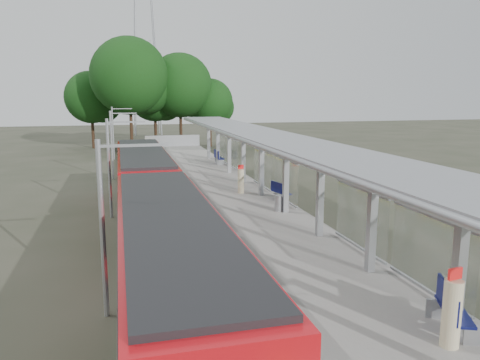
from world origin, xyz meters
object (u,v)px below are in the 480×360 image
at_px(info_pillar_near, 452,313).
at_px(bench_mid, 280,191).
at_px(info_pillar_far, 241,181).
at_px(litter_bin, 279,203).
at_px(bench_near, 451,307).
at_px(train, 152,208).
at_px(bench_far, 218,157).

bearing_deg(info_pillar_near, bench_mid, 76.87).
xyz_separation_m(info_pillar_far, litter_bin, (0.71, -4.63, -0.32)).
relative_size(info_pillar_near, info_pillar_far, 1.13).
bearing_deg(bench_near, info_pillar_near, -104.78).
relative_size(train, bench_mid, 18.48).
distance_m(train, bench_mid, 8.35).
bearing_deg(bench_far, train, -110.84).
distance_m(bench_far, info_pillar_far, 11.69).
bearing_deg(train, info_pillar_near, -61.38).
height_order(bench_far, info_pillar_near, info_pillar_near).
height_order(bench_far, litter_bin, bench_far).
distance_m(train, bench_near, 12.05).
bearing_deg(bench_mid, info_pillar_far, 109.99).
xyz_separation_m(bench_far, info_pillar_far, (-1.08, -11.64, 0.12)).
relative_size(info_pillar_far, litter_bin, 2.08).
xyz_separation_m(bench_mid, info_pillar_near, (-1.22, -15.13, 0.30)).
height_order(train, litter_bin, train).
distance_m(info_pillar_near, info_pillar_far, 17.47).
xyz_separation_m(train, bench_near, (6.35, -10.23, -0.43)).
bearing_deg(train, litter_bin, 18.06).
bearing_deg(litter_bin, bench_mid, 69.00).
distance_m(bench_mid, bench_far, 13.99).
bearing_deg(info_pillar_far, bench_near, -98.81).
xyz_separation_m(train, bench_far, (6.61, 18.31, -0.45)).
height_order(bench_near, info_pillar_near, info_pillar_near).
relative_size(train, bench_near, 15.47).
xyz_separation_m(train, litter_bin, (6.23, 2.03, -0.65)).
xyz_separation_m(bench_near, bench_mid, (0.76, 14.56, -0.10)).
relative_size(bench_near, info_pillar_far, 1.08).
bearing_deg(bench_far, litter_bin, -92.31).
distance_m(train, info_pillar_near, 12.31).
xyz_separation_m(bench_mid, litter_bin, (-0.88, -2.30, -0.12)).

